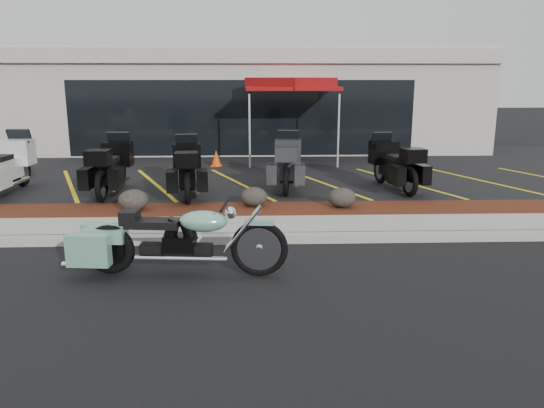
{
  "coord_description": "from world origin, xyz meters",
  "views": [
    {
      "loc": [
        0.36,
        -8.13,
        2.85
      ],
      "look_at": [
        0.7,
        1.2,
        0.63
      ],
      "focal_mm": 35.0,
      "sensor_mm": 36.0,
      "label": 1
    }
  ],
  "objects_px": {
    "hero_cruiser": "(259,241)",
    "popup_canopy": "(291,85)",
    "touring_white": "(21,158)",
    "traffic_cone": "(216,158)"
  },
  "relations": [
    {
      "from": "touring_white",
      "to": "traffic_cone",
      "type": "xyz_separation_m",
      "value": [
        4.71,
        3.11,
        -0.49
      ]
    },
    {
      "from": "touring_white",
      "to": "traffic_cone",
      "type": "relative_size",
      "value": 5.06
    },
    {
      "from": "traffic_cone",
      "to": "touring_white",
      "type": "bearing_deg",
      "value": -146.61
    },
    {
      "from": "hero_cruiser",
      "to": "traffic_cone",
      "type": "xyz_separation_m",
      "value": [
        -1.23,
        9.28,
        -0.16
      ]
    },
    {
      "from": "hero_cruiser",
      "to": "touring_white",
      "type": "distance_m",
      "value": 8.58
    },
    {
      "from": "hero_cruiser",
      "to": "popup_canopy",
      "type": "height_order",
      "value": "popup_canopy"
    },
    {
      "from": "hero_cruiser",
      "to": "popup_canopy",
      "type": "xyz_separation_m",
      "value": [
        1.19,
        10.28,
        2.07
      ]
    },
    {
      "from": "hero_cruiser",
      "to": "touring_white",
      "type": "bearing_deg",
      "value": 139.35
    },
    {
      "from": "hero_cruiser",
      "to": "popup_canopy",
      "type": "bearing_deg",
      "value": 88.78
    },
    {
      "from": "touring_white",
      "to": "popup_canopy",
      "type": "distance_m",
      "value": 8.42
    }
  ]
}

